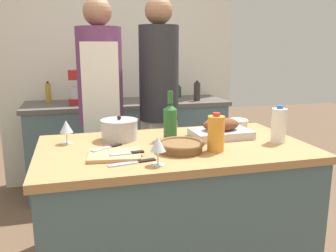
{
  "coord_description": "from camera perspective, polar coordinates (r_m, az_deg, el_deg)",
  "views": [
    {
      "loc": [
        -0.52,
        -1.79,
        1.41
      ],
      "look_at": [
        0.0,
        0.12,
        0.97
      ],
      "focal_mm": 38.0,
      "sensor_mm": 36.0,
      "label": 1
    }
  ],
  "objects": [
    {
      "name": "knife_chef",
      "position": [
        1.65,
        -5.49,
        -5.83
      ],
      "size": [
        0.23,
        0.07,
        0.01
      ],
      "color": "#B7B7BC",
      "rests_on": "kitchen_island"
    },
    {
      "name": "back_wall",
      "position": [
        3.84,
        -7.48,
        10.31
      ],
      "size": [
        2.46,
        0.1,
        2.55
      ],
      "color": "silver",
      "rests_on": "ground_plane"
    },
    {
      "name": "juice_jug",
      "position": [
        1.82,
        7.7,
        -1.2
      ],
      "size": [
        0.09,
        0.09,
        0.2
      ],
      "color": "orange",
      "rests_on": "kitchen_island"
    },
    {
      "name": "person_cook_guest",
      "position": [
        2.77,
        -1.45,
        4.03
      ],
      "size": [
        0.3,
        0.3,
        1.78
      ],
      "rotation": [
        0.0,
        0.0,
        0.26
      ],
      "color": "beige",
      "rests_on": "ground_plane"
    },
    {
      "name": "wicker_basket",
      "position": [
        1.82,
        2.09,
        -3.2
      ],
      "size": [
        0.24,
        0.24,
        0.05
      ],
      "color": "brown",
      "rests_on": "kitchen_island"
    },
    {
      "name": "wine_glass_right",
      "position": [
        1.59,
        -1.63,
        -3.04
      ],
      "size": [
        0.07,
        0.07,
        0.13
      ],
      "color": "silver",
      "rests_on": "kitchen_island"
    },
    {
      "name": "knife_paring",
      "position": [
        1.73,
        -6.4,
        -4.34
      ],
      "size": [
        0.17,
        0.05,
        0.01
      ],
      "color": "#B7B7BC",
      "rests_on": "cutting_board"
    },
    {
      "name": "mixing_bowl",
      "position": [
        2.4,
        11.17,
        0.51
      ],
      "size": [
        0.13,
        0.13,
        0.06
      ],
      "color": "beige",
      "rests_on": "kitchen_island"
    },
    {
      "name": "condiment_bottle_extra",
      "position": [
        3.62,
        -18.65,
        5.09
      ],
      "size": [
        0.05,
        0.05,
        0.2
      ],
      "color": "#B28E2D",
      "rests_on": "back_counter"
    },
    {
      "name": "condiment_bottle_short",
      "position": [
        3.56,
        4.67,
        5.54
      ],
      "size": [
        0.06,
        0.06,
        0.2
      ],
      "color": "#332D28",
      "rests_on": "back_counter"
    },
    {
      "name": "back_counter",
      "position": [
        3.62,
        -6.36,
        -3.07
      ],
      "size": [
        1.96,
        0.6,
        0.89
      ],
      "color": "#4C666B",
      "rests_on": "ground_plane"
    },
    {
      "name": "person_cook_aproned",
      "position": [
        2.71,
        -10.67,
        3.18
      ],
      "size": [
        0.33,
        0.34,
        1.76
      ],
      "rotation": [
        0.0,
        0.0,
        -0.07
      ],
      "color": "beige",
      "rests_on": "ground_plane"
    },
    {
      "name": "wine_glass_left",
      "position": [
        2.02,
        -16.02,
        -0.2
      ],
      "size": [
        0.07,
        0.07,
        0.13
      ],
      "color": "silver",
      "rests_on": "kitchen_island"
    },
    {
      "name": "stand_mixer",
      "position": [
        3.41,
        -14.14,
        5.59
      ],
      "size": [
        0.18,
        0.14,
        0.32
      ],
      "color": "#B22323",
      "rests_on": "back_counter"
    },
    {
      "name": "condiment_bottle_tall",
      "position": [
        3.8,
        1.71,
        5.5
      ],
      "size": [
        0.05,
        0.05,
        0.13
      ],
      "color": "#234C28",
      "rests_on": "back_counter"
    },
    {
      "name": "milk_jug",
      "position": [
        2.07,
        17.32,
        0.12
      ],
      "size": [
        0.08,
        0.08,
        0.21
      ],
      "color": "white",
      "rests_on": "kitchen_island"
    },
    {
      "name": "kitchen_island",
      "position": [
        2.1,
        0.91,
        -14.84
      ],
      "size": [
        1.45,
        0.82,
        0.89
      ],
      "color": "#4C666B",
      "rests_on": "ground_plane"
    },
    {
      "name": "wine_bottle_green",
      "position": [
        2.05,
        0.36,
        0.93
      ],
      "size": [
        0.08,
        0.08,
        0.28
      ],
      "color": "#28662D",
      "rests_on": "kitchen_island"
    },
    {
      "name": "roasting_pan",
      "position": [
        2.12,
        8.46,
        -0.62
      ],
      "size": [
        0.35,
        0.23,
        0.12
      ],
      "color": "#BCBCC1",
      "rests_on": "kitchen_island"
    },
    {
      "name": "stock_pot",
      "position": [
        2.06,
        -7.8,
        -0.56
      ],
      "size": [
        0.21,
        0.21,
        0.14
      ],
      "color": "#B7B7BC",
      "rests_on": "kitchen_island"
    },
    {
      "name": "knife_bread",
      "position": [
        1.84,
        -9.65,
        -3.39
      ],
      "size": [
        0.17,
        0.12,
        0.01
      ],
      "color": "#B7B7BC",
      "rests_on": "cutting_board"
    },
    {
      "name": "cutting_board",
      "position": [
        1.75,
        -8.58,
        -4.6
      ],
      "size": [
        0.28,
        0.23,
        0.02
      ],
      "color": "tan",
      "rests_on": "kitchen_island"
    }
  ]
}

